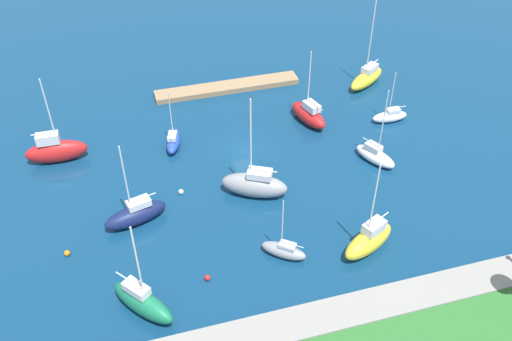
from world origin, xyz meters
The scene contains 17 objects.
water centered at (0.00, 0.00, 0.00)m, with size 160.00×160.00×0.00m, color navy.
pier_dock centered at (-1.65, -15.50, 0.40)m, with size 22.03×2.93×0.80m, color #997A56.
breakwater centered at (0.00, 28.19, 0.75)m, with size 73.57×3.59×1.50m, color gray.
sailboat_yellow_far_south centered at (-8.34, 20.48, 1.45)m, with size 7.29×5.09×11.85m.
sailboat_red_outer_mooring centered at (-10.48, -3.81, 1.37)m, with size 4.33×7.28×10.80m.
sailboat_white_off_beacon centered at (-15.60, 6.80, 0.98)m, with size 4.50×6.12×10.66m.
sailboat_gray_west_end centered at (0.59, 18.89, 0.84)m, with size 4.89×4.33×7.79m.
sailboat_blue_along_channel centered at (8.59, -3.44, 0.93)m, with size 3.18×5.53×8.19m.
sailboat_green_lone_south centered at (15.67, 21.88, 1.40)m, with size 6.27×7.07×11.61m.
sailboat_navy_near_pier centered at (14.94, 9.54, 1.26)m, with size 7.57×4.15×10.85m.
sailboat_yellow_far_north centered at (-22.53, -10.92, 1.30)m, with size 7.82×6.15×13.95m.
sailboat_red_by_breakwater centered at (23.34, -4.47, 1.70)m, with size 7.74×2.59×11.96m.
sailboat_white_lone_north centered at (-21.56, -0.95, 0.84)m, with size 5.14×1.90×7.85m.
sailboat_gray_inner_mooring centered at (0.88, 8.69, 1.59)m, with size 8.27×6.08×13.30m.
mooring_buoy_white centered at (9.31, 6.16, 0.31)m, with size 0.62×0.62×0.62m, color white.
mooring_buoy_orange centered at (22.63, 12.52, 0.32)m, with size 0.64×0.64×0.64m, color orange.
mooring_buoy_red centered at (9.03, 19.85, 0.31)m, with size 0.62×0.62×0.62m, color red.
Camera 1 is at (14.35, 56.38, 44.54)m, focal length 39.12 mm.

